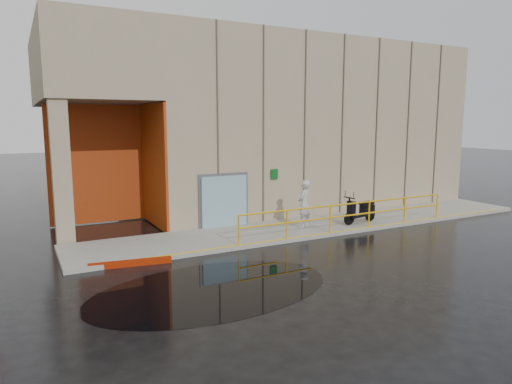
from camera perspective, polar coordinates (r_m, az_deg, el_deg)
ground at (r=13.13m, az=5.91°, el=-10.13°), size 120.00×120.00×0.00m
sidewalk at (r=18.87m, az=8.43°, el=-4.09°), size 20.00×3.00×0.15m
building at (r=24.46m, az=1.65°, el=8.67°), size 20.00×10.17×8.00m
guardrail at (r=17.86m, az=11.68°, el=-2.93°), size 9.56×0.06×1.03m
person at (r=17.82m, az=6.04°, el=-1.50°), size 0.81×0.76×1.86m
scooter at (r=19.06m, az=12.95°, el=-1.47°), size 1.79×0.79×1.36m
red_curb at (r=14.19m, az=-15.40°, el=-8.57°), size 2.40×0.53×0.18m
puddle at (r=11.97m, az=-5.48°, el=-12.00°), size 6.68×4.33×0.01m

